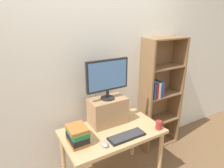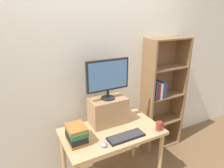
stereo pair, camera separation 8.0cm
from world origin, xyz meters
name	(u,v)px [view 1 (the left image)]	position (x,y,z in m)	size (l,w,h in m)	color
back_wall	(92,71)	(0.00, 0.49, 1.30)	(7.00, 0.08, 2.60)	silver
desk	(112,137)	(0.00, 0.00, 0.63)	(1.11, 0.65, 0.73)	tan
bookshelf_unit	(159,94)	(1.00, 0.33, 0.85)	(0.63, 0.28, 1.67)	olive
riser_box	(108,111)	(0.04, 0.17, 0.89)	(0.43, 0.25, 0.32)	#A87F56
computer_monitor	(107,77)	(0.04, 0.17, 1.31)	(0.51, 0.16, 0.46)	black
keyboard	(127,136)	(0.07, -0.19, 0.74)	(0.41, 0.15, 0.02)	black
computer_mouse	(105,144)	(-0.20, -0.20, 0.75)	(0.06, 0.10, 0.04)	#99999E
book_stack	(77,135)	(-0.42, -0.02, 0.82)	(0.18, 0.25, 0.18)	#AD662D
coffee_mug	(159,125)	(0.47, -0.24, 0.78)	(0.10, 0.07, 0.10)	#9E2D28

